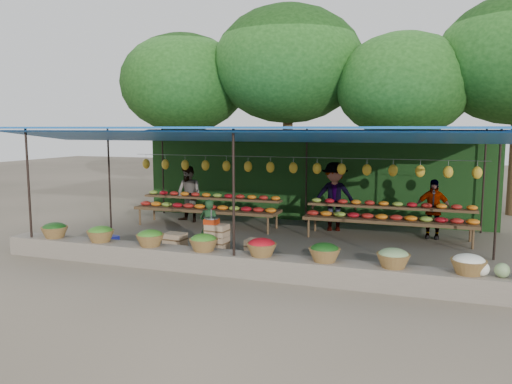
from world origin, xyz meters
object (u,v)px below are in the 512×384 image
(crate_counter, at_px, (216,246))
(weighing_scale, at_px, (211,221))
(blue_crate_front, at_px, (106,242))
(vendor_seated, at_px, (209,226))
(blue_crate_back, at_px, (107,242))

(crate_counter, distance_m, weighing_scale, 0.54)
(blue_crate_front, bearing_deg, crate_counter, -23.99)
(crate_counter, xyz_separation_m, vendor_seated, (-0.41, 0.57, 0.29))
(crate_counter, height_order, weighing_scale, weighing_scale)
(blue_crate_front, bearing_deg, weighing_scale, -24.13)
(weighing_scale, relative_size, blue_crate_back, 0.61)
(crate_counter, height_order, blue_crate_back, crate_counter)
(vendor_seated, relative_size, blue_crate_front, 2.77)
(weighing_scale, distance_m, blue_crate_back, 2.80)
(crate_counter, relative_size, vendor_seated, 1.97)
(crate_counter, distance_m, blue_crate_back, 2.81)
(vendor_seated, xyz_separation_m, blue_crate_front, (-2.51, -0.37, -0.47))
(vendor_seated, xyz_separation_m, blue_crate_back, (-2.40, -0.50, -0.45))
(weighing_scale, xyz_separation_m, blue_crate_back, (-2.71, 0.07, -0.69))
(weighing_scale, height_order, blue_crate_back, weighing_scale)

